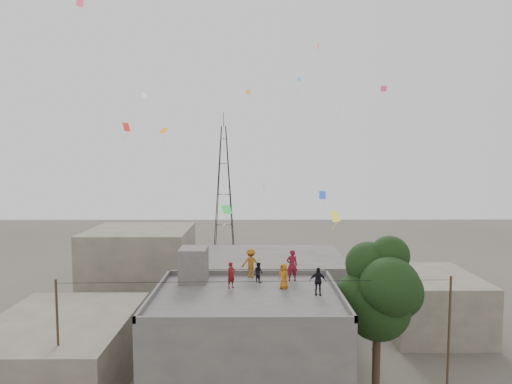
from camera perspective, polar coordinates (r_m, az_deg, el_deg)
main_building at (r=24.71m, az=-1.24°, el=-20.29°), size 10.00×8.00×6.10m
parapet at (r=23.54m, az=-1.25°, el=-13.20°), size 10.00×8.00×0.30m
stair_head_box at (r=26.05m, az=-8.31°, el=-9.55°), size 1.60×1.80×2.00m
neighbor_west at (r=29.27m, az=-24.56°, el=-18.86°), size 8.00×10.00×4.00m
neighbor_north at (r=38.06m, az=2.20°, el=-12.13°), size 12.00×9.00×5.00m
neighbor_northwest at (r=41.02m, az=-15.17°, el=-9.61°), size 9.00×8.00×7.00m
neighbor_east at (r=36.91m, az=22.01°, el=-13.49°), size 7.00×8.00×4.40m
tree at (r=25.14m, az=16.24°, el=-12.57°), size 4.90×4.60×9.10m
utility_line at (r=23.25m, az=0.02°, el=-19.85°), size 20.12×0.62×7.40m
transmission_tower at (r=62.72m, az=-4.30°, el=0.56°), size 2.97×2.97×20.01m
person_red_adult at (r=26.00m, az=4.81°, el=-9.70°), size 0.74×0.54×1.87m
person_orange_child at (r=24.50m, az=3.72°, el=-11.12°), size 0.79×0.83×1.43m
person_dark_child at (r=25.70m, az=0.33°, el=-10.65°), size 0.71×0.73×1.18m
person_dark_adult at (r=23.61m, az=8.25°, el=-11.68°), size 0.91×0.45×1.49m
person_orange_adult at (r=26.61m, az=-0.69°, el=-9.45°), size 1.15×0.67×1.78m
person_red_child at (r=24.58m, az=-3.33°, el=-11.01°), size 0.63×0.63×1.48m
kites at (r=28.62m, az=-0.58°, el=9.04°), size 19.10×17.59×12.68m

